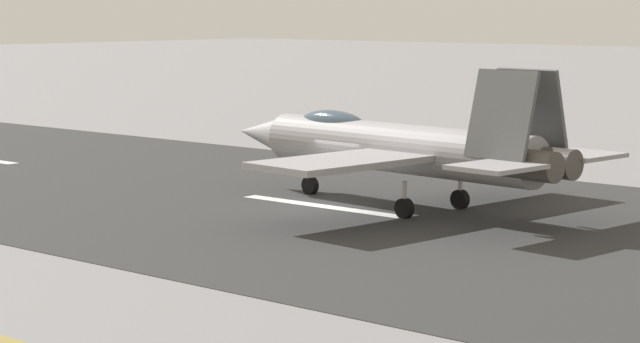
{
  "coord_description": "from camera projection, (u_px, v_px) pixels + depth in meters",
  "views": [
    {
      "loc": [
        -31.87,
        36.53,
        7.75
      ],
      "look_at": [
        -4.02,
        4.67,
        2.2
      ],
      "focal_mm": 69.84,
      "sensor_mm": 36.0,
      "label": 1
    }
  ],
  "objects": [
    {
      "name": "fighter_jet",
      "position": [
        397.0,
        146.0,
        48.39
      ],
      "size": [
        17.84,
        15.02,
        5.63
      ],
      "color": "#99979C",
      "rests_on": "ground"
    },
    {
      "name": "runway_strip",
      "position": [
        321.0,
        206.0,
        49.06
      ],
      "size": [
        240.0,
        26.0,
        0.02
      ],
      "color": "#2F3030",
      "rests_on": "ground"
    },
    {
      "name": "marker_cone_mid",
      "position": [
        391.0,
        159.0,
        62.25
      ],
      "size": [
        0.44,
        0.44,
        0.55
      ],
      "primitive_type": "cone",
      "color": "orange",
      "rests_on": "ground"
    },
    {
      "name": "ground_plane",
      "position": [
        321.0,
        206.0,
        49.07
      ],
      "size": [
        400.0,
        400.0,
        0.0
      ],
      "primitive_type": "plane",
      "color": "gray"
    }
  ]
}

